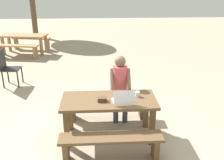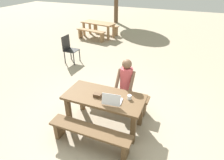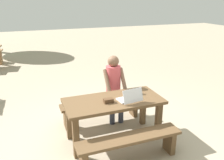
{
  "view_description": "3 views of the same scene",
  "coord_description": "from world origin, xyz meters",
  "px_view_note": "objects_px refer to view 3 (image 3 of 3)",
  "views": [
    {
      "loc": [
        -0.18,
        -3.93,
        2.62
      ],
      "look_at": [
        0.07,
        0.25,
        0.98
      ],
      "focal_mm": 41.32,
      "sensor_mm": 36.0,
      "label": 1
    },
    {
      "loc": [
        1.34,
        -2.86,
        2.89
      ],
      "look_at": [
        0.07,
        0.25,
        0.98
      ],
      "focal_mm": 30.74,
      "sensor_mm": 36.0,
      "label": 2
    },
    {
      "loc": [
        -1.26,
        -3.27,
        2.31
      ],
      "look_at": [
        0.07,
        0.25,
        0.98
      ],
      "focal_mm": 37.73,
      "sensor_mm": 36.0,
      "label": 3
    }
  ],
  "objects_px": {
    "small_pouch": "(108,101)",
    "coffee_mug": "(138,91)",
    "person_seated": "(114,85)",
    "laptop": "(130,98)",
    "picnic_table_front": "(114,106)"
  },
  "relations": [
    {
      "from": "small_pouch",
      "to": "coffee_mug",
      "type": "xyz_separation_m",
      "value": [
        0.61,
        0.16,
        0.01
      ]
    },
    {
      "from": "laptop",
      "to": "small_pouch",
      "type": "bearing_deg",
      "value": -18.24
    },
    {
      "from": "person_seated",
      "to": "coffee_mug",
      "type": "bearing_deg",
      "value": -64.15
    },
    {
      "from": "coffee_mug",
      "to": "picnic_table_front",
      "type": "bearing_deg",
      "value": -169.79
    },
    {
      "from": "laptop",
      "to": "small_pouch",
      "type": "distance_m",
      "value": 0.35
    },
    {
      "from": "person_seated",
      "to": "picnic_table_front",
      "type": "bearing_deg",
      "value": -111.66
    },
    {
      "from": "picnic_table_front",
      "to": "person_seated",
      "type": "height_order",
      "value": "person_seated"
    },
    {
      "from": "picnic_table_front",
      "to": "laptop",
      "type": "height_order",
      "value": "laptop"
    },
    {
      "from": "picnic_table_front",
      "to": "person_seated",
      "type": "bearing_deg",
      "value": 68.34
    },
    {
      "from": "small_pouch",
      "to": "coffee_mug",
      "type": "relative_size",
      "value": 1.68
    },
    {
      "from": "laptop",
      "to": "person_seated",
      "type": "xyz_separation_m",
      "value": [
        0.01,
        0.75,
        -0.04
      ]
    },
    {
      "from": "picnic_table_front",
      "to": "small_pouch",
      "type": "height_order",
      "value": "small_pouch"
    },
    {
      "from": "small_pouch",
      "to": "coffee_mug",
      "type": "distance_m",
      "value": 0.63
    },
    {
      "from": "laptop",
      "to": "person_seated",
      "type": "relative_size",
      "value": 0.29
    },
    {
      "from": "picnic_table_front",
      "to": "small_pouch",
      "type": "bearing_deg",
      "value": -148.39
    }
  ]
}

